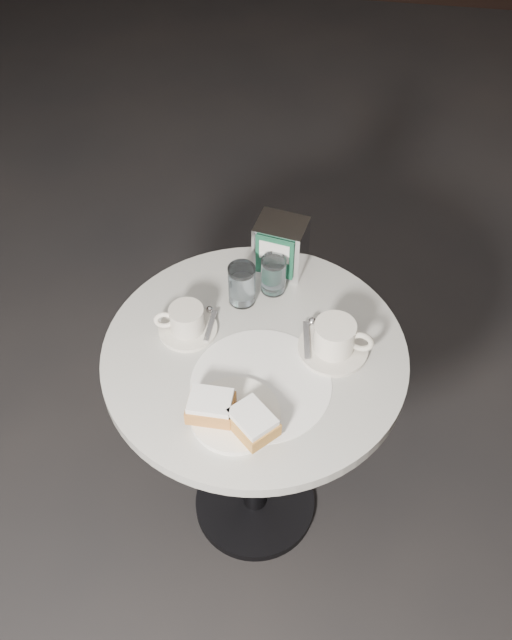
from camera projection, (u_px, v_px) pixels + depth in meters
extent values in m
plane|color=black|center=(255.00, 505.00, 2.18)|extent=(7.00, 7.00, 0.00)
cylinder|color=black|center=(255.00, 502.00, 2.17)|extent=(0.36, 0.36, 0.03)
cylinder|color=black|center=(255.00, 441.00, 1.91)|extent=(0.07, 0.07, 0.70)
cylinder|color=silver|center=(255.00, 355.00, 1.63)|extent=(0.70, 0.70, 0.03)
cylinder|color=white|center=(261.00, 383.00, 1.56)|extent=(0.38, 0.38, 0.00)
cylinder|color=white|center=(235.00, 415.00, 1.50)|extent=(0.24, 0.24, 0.01)
cube|color=#BA7839|center=(211.00, 408.00, 1.48)|extent=(0.10, 0.08, 0.04)
cube|color=white|center=(210.00, 401.00, 1.46)|extent=(0.09, 0.07, 0.01)
cube|color=#BF843A|center=(253.00, 424.00, 1.45)|extent=(0.12, 0.12, 0.04)
cube|color=white|center=(253.00, 417.00, 1.43)|extent=(0.11, 0.11, 0.01)
cylinder|color=silver|center=(188.00, 329.00, 1.66)|extent=(0.17, 0.17, 0.01)
cylinder|color=beige|center=(187.00, 319.00, 1.63)|extent=(0.10, 0.10, 0.06)
cylinder|color=#966C51|center=(186.00, 311.00, 1.61)|extent=(0.09, 0.09, 0.00)
torus|color=silver|center=(164.00, 320.00, 1.63)|extent=(0.05, 0.02, 0.05)
cube|color=silver|center=(210.00, 326.00, 1.66)|extent=(0.01, 0.10, 0.00)
sphere|color=silver|center=(210.00, 310.00, 1.69)|extent=(0.02, 0.02, 0.02)
cylinder|color=beige|center=(333.00, 348.00, 1.62)|extent=(0.18, 0.18, 0.01)
cylinder|color=white|center=(334.00, 336.00, 1.59)|extent=(0.10, 0.10, 0.07)
cylinder|color=#946C51|center=(335.00, 328.00, 1.57)|extent=(0.10, 0.10, 0.00)
torus|color=beige|center=(361.00, 342.00, 1.58)|extent=(0.06, 0.02, 0.06)
cube|color=silver|center=(307.00, 340.00, 1.62)|extent=(0.03, 0.11, 0.00)
sphere|color=#AEAEB3|center=(312.00, 321.00, 1.66)|extent=(0.02, 0.02, 0.02)
cylinder|color=silver|center=(242.00, 284.00, 1.69)|extent=(0.08, 0.08, 0.11)
cylinder|color=white|center=(242.00, 286.00, 1.69)|extent=(0.07, 0.07, 0.09)
cylinder|color=white|center=(273.00, 275.00, 1.72)|extent=(0.07, 0.07, 0.10)
cylinder|color=white|center=(273.00, 276.00, 1.72)|extent=(0.06, 0.06, 0.08)
cube|color=silver|center=(281.00, 245.00, 1.75)|extent=(0.14, 0.12, 0.14)
cube|color=#175138|center=(274.00, 258.00, 1.72)|extent=(0.09, 0.02, 0.12)
cube|color=white|center=(274.00, 252.00, 1.70)|extent=(0.07, 0.02, 0.06)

